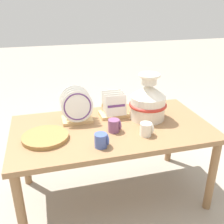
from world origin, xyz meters
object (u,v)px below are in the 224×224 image
object	(u,v)px
dish_rack_round_plates	(77,109)
mug_cream_glaze	(146,129)
mug_plum_glaze	(114,126)
mug_cobalt_glaze	(102,140)
dish_rack_square_plates	(114,109)
wicker_charger_stack	(45,137)
ceramic_vase	(148,100)

from	to	relation	value
dish_rack_round_plates	mug_cream_glaze	size ratio (longest dim) A/B	2.87
dish_rack_round_plates	mug_plum_glaze	size ratio (longest dim) A/B	2.87
dish_rack_round_plates	mug_cobalt_glaze	world-z (taller)	dish_rack_round_plates
dish_rack_square_plates	mug_cream_glaze	bearing A→B (deg)	-71.41
dish_rack_round_plates	mug_plum_glaze	xyz separation A→B (m)	(0.22, -0.22, -0.06)
wicker_charger_stack	mug_cream_glaze	xyz separation A→B (m)	(0.63, -0.12, 0.03)
ceramic_vase	wicker_charger_stack	world-z (taller)	ceramic_vase
dish_rack_square_plates	mug_cobalt_glaze	distance (m)	0.46
dish_rack_round_plates	mug_cream_glaze	world-z (taller)	dish_rack_round_plates
dish_rack_square_plates	mug_cobalt_glaze	size ratio (longest dim) A/B	2.50
mug_cream_glaze	ceramic_vase	bearing A→B (deg)	66.44
dish_rack_square_plates	mug_cobalt_glaze	xyz separation A→B (m)	(-0.19, -0.42, -0.01)
wicker_charger_stack	mug_cobalt_glaze	xyz separation A→B (m)	(0.32, -0.18, 0.03)
ceramic_vase	mug_cream_glaze	bearing A→B (deg)	-113.56
dish_rack_square_plates	mug_cream_glaze	world-z (taller)	dish_rack_square_plates
mug_plum_glaze	mug_cobalt_glaze	distance (m)	0.21
ceramic_vase	mug_plum_glaze	distance (m)	0.33
mug_plum_glaze	mug_cobalt_glaze	bearing A→B (deg)	-127.07
wicker_charger_stack	mug_cream_glaze	size ratio (longest dim) A/B	3.41
dish_rack_square_plates	mug_cream_glaze	xyz separation A→B (m)	(0.12, -0.35, -0.01)
wicker_charger_stack	dish_rack_round_plates	bearing A→B (deg)	41.14
ceramic_vase	dish_rack_round_plates	size ratio (longest dim) A/B	1.38
dish_rack_round_plates	dish_rack_square_plates	world-z (taller)	dish_rack_round_plates
ceramic_vase	dish_rack_square_plates	world-z (taller)	ceramic_vase
wicker_charger_stack	mug_plum_glaze	world-z (taller)	mug_plum_glaze
dish_rack_square_plates	mug_plum_glaze	xyz separation A→B (m)	(-0.07, -0.25, -0.01)
ceramic_vase	mug_cobalt_glaze	bearing A→B (deg)	-143.82
dish_rack_square_plates	mug_plum_glaze	world-z (taller)	dish_rack_square_plates
ceramic_vase	mug_cobalt_glaze	distance (m)	0.52
dish_rack_square_plates	wicker_charger_stack	xyz separation A→B (m)	(-0.51, -0.23, -0.04)
ceramic_vase	dish_rack_round_plates	xyz separation A→B (m)	(-0.50, 0.08, -0.04)
mug_cobalt_glaze	ceramic_vase	bearing A→B (deg)	36.18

